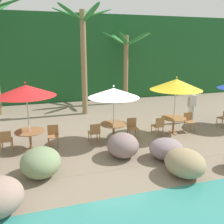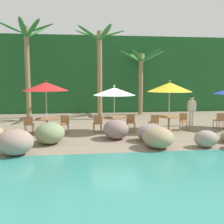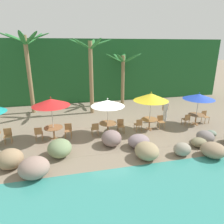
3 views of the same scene
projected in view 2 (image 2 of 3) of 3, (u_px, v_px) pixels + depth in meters
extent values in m
plane|color=gray|center=(115.00, 131.00, 13.69)|extent=(120.00, 120.00, 0.00)
cube|color=gray|center=(115.00, 131.00, 13.69)|extent=(18.00, 5.20, 0.01)
cube|color=#1E5628|center=(100.00, 75.00, 22.19)|extent=(28.00, 2.40, 6.00)
ellipsoid|color=#9D8964|center=(158.00, 137.00, 10.36)|extent=(1.19, 1.34, 0.82)
ellipsoid|color=gray|center=(15.00, 142.00, 9.38)|extent=(1.30, 1.20, 0.92)
ellipsoid|color=gray|center=(150.00, 133.00, 11.54)|extent=(1.19, 1.13, 0.73)
ellipsoid|color=gray|center=(116.00, 129.00, 11.94)|extent=(1.13, 1.26, 0.87)
ellipsoid|color=gray|center=(206.00, 139.00, 10.46)|extent=(0.91, 0.76, 0.67)
ellipsoid|color=gray|center=(50.00, 133.00, 11.05)|extent=(1.21, 1.38, 0.88)
cylinder|color=silver|center=(46.00, 109.00, 13.04)|extent=(0.04, 0.04, 2.40)
cone|color=red|center=(46.00, 86.00, 12.91)|extent=(2.17, 2.17, 0.41)
sphere|color=red|center=(46.00, 81.00, 12.87)|extent=(0.07, 0.07, 0.07)
cube|color=olive|center=(47.00, 133.00, 13.19)|extent=(0.60, 0.12, 0.03)
cube|color=olive|center=(47.00, 133.00, 13.19)|extent=(0.12, 0.60, 0.03)
cylinder|color=olive|center=(47.00, 126.00, 13.14)|extent=(0.09, 0.09, 0.71)
cylinder|color=olive|center=(47.00, 119.00, 13.10)|extent=(1.10, 1.10, 0.03)
cylinder|color=#9E7042|center=(68.00, 129.00, 13.01)|extent=(0.04, 0.04, 0.45)
cylinder|color=#9E7042|center=(60.00, 130.00, 13.00)|extent=(0.04, 0.04, 0.45)
cylinder|color=#9E7042|center=(69.00, 128.00, 13.36)|extent=(0.04, 0.04, 0.45)
cylinder|color=#9E7042|center=(61.00, 128.00, 13.35)|extent=(0.04, 0.04, 0.45)
cube|color=#9E7042|center=(64.00, 124.00, 13.15)|extent=(0.46, 0.46, 0.03)
cube|color=#9E7042|center=(65.00, 119.00, 13.33)|extent=(0.42, 0.08, 0.42)
cylinder|color=#9E7042|center=(26.00, 129.00, 13.22)|extent=(0.04, 0.04, 0.45)
cylinder|color=#9E7042|center=(34.00, 129.00, 13.26)|extent=(0.04, 0.04, 0.45)
cylinder|color=#9E7042|center=(25.00, 130.00, 12.87)|extent=(0.04, 0.04, 0.45)
cylinder|color=#9E7042|center=(32.00, 130.00, 12.91)|extent=(0.04, 0.04, 0.45)
cube|color=#9E7042|center=(29.00, 124.00, 13.04)|extent=(0.42, 0.42, 0.03)
cube|color=#9E7042|center=(28.00, 121.00, 12.81)|extent=(0.42, 0.04, 0.42)
cylinder|color=silver|center=(114.00, 111.00, 13.42)|extent=(0.04, 0.04, 2.14)
cone|color=white|center=(114.00, 91.00, 13.30)|extent=(2.08, 2.08, 0.37)
sphere|color=white|center=(114.00, 86.00, 13.27)|extent=(0.07, 0.07, 0.07)
cube|color=olive|center=(114.00, 132.00, 13.55)|extent=(0.60, 0.12, 0.03)
cube|color=olive|center=(114.00, 132.00, 13.55)|extent=(0.12, 0.60, 0.03)
cylinder|color=olive|center=(114.00, 125.00, 13.50)|extent=(0.09, 0.09, 0.71)
cylinder|color=olive|center=(114.00, 118.00, 13.46)|extent=(1.10, 1.10, 0.03)
cylinder|color=#9E7042|center=(135.00, 128.00, 13.41)|extent=(0.04, 0.04, 0.45)
cylinder|color=#9E7042|center=(128.00, 128.00, 13.39)|extent=(0.04, 0.04, 0.45)
cylinder|color=#9E7042|center=(134.00, 127.00, 13.76)|extent=(0.04, 0.04, 0.45)
cylinder|color=#9E7042|center=(127.00, 127.00, 13.74)|extent=(0.04, 0.04, 0.45)
cube|color=#9E7042|center=(131.00, 123.00, 13.55)|extent=(0.44, 0.44, 0.03)
cube|color=#9E7042|center=(131.00, 118.00, 13.72)|extent=(0.42, 0.06, 0.42)
cylinder|color=#9E7042|center=(94.00, 128.00, 13.51)|extent=(0.04, 0.04, 0.45)
cylinder|color=#9E7042|center=(101.00, 127.00, 13.58)|extent=(0.04, 0.04, 0.45)
cylinder|color=#9E7042|center=(94.00, 129.00, 13.16)|extent=(0.04, 0.04, 0.45)
cylinder|color=#9E7042|center=(102.00, 129.00, 13.23)|extent=(0.04, 0.04, 0.45)
cube|color=#9E7042|center=(97.00, 123.00, 13.34)|extent=(0.44, 0.44, 0.03)
cube|color=#9E7042|center=(98.00, 120.00, 13.12)|extent=(0.42, 0.06, 0.42)
cylinder|color=silver|center=(169.00, 108.00, 13.82)|extent=(0.04, 0.04, 2.35)
cone|color=yellow|center=(170.00, 87.00, 13.69)|extent=(2.26, 2.26, 0.47)
sphere|color=yellow|center=(170.00, 81.00, 13.66)|extent=(0.07, 0.07, 0.07)
cube|color=olive|center=(169.00, 130.00, 13.96)|extent=(0.60, 0.12, 0.03)
cube|color=olive|center=(169.00, 130.00, 13.96)|extent=(0.12, 0.60, 0.03)
cylinder|color=olive|center=(169.00, 123.00, 13.92)|extent=(0.09, 0.09, 0.71)
cylinder|color=olive|center=(169.00, 117.00, 13.88)|extent=(1.10, 1.10, 0.03)
cylinder|color=#9E7042|center=(189.00, 126.00, 13.87)|extent=(0.04, 0.04, 0.45)
cylinder|color=#9E7042|center=(182.00, 126.00, 13.83)|extent=(0.04, 0.04, 0.45)
cylinder|color=#9E7042|center=(186.00, 125.00, 14.22)|extent=(0.04, 0.04, 0.45)
cylinder|color=#9E7042|center=(180.00, 125.00, 14.19)|extent=(0.04, 0.04, 0.45)
cube|color=#9E7042|center=(185.00, 121.00, 14.00)|extent=(0.43, 0.43, 0.03)
cube|color=#9E7042|center=(183.00, 117.00, 14.17)|extent=(0.42, 0.04, 0.42)
cylinder|color=#9E7042|center=(149.00, 126.00, 13.89)|extent=(0.04, 0.04, 0.45)
cylinder|color=#9E7042|center=(155.00, 126.00, 13.96)|extent=(0.04, 0.04, 0.45)
cylinder|color=#9E7042|center=(151.00, 128.00, 13.54)|extent=(0.04, 0.04, 0.45)
cylinder|color=#9E7042|center=(158.00, 127.00, 13.62)|extent=(0.04, 0.04, 0.45)
cube|color=#9E7042|center=(153.00, 122.00, 13.72)|extent=(0.46, 0.46, 0.03)
cube|color=#9E7042|center=(155.00, 119.00, 13.51)|extent=(0.42, 0.08, 0.42)
cylinder|color=#9E7042|center=(213.00, 124.00, 14.50)|extent=(0.04, 0.04, 0.45)
cylinder|color=#9E7042|center=(219.00, 124.00, 14.56)|extent=(0.04, 0.04, 0.45)
cylinder|color=#9E7042|center=(217.00, 125.00, 14.15)|extent=(0.04, 0.04, 0.45)
cylinder|color=#9E7042|center=(223.00, 125.00, 14.21)|extent=(0.04, 0.04, 0.45)
cube|color=#9E7042|center=(218.00, 120.00, 14.33)|extent=(0.44, 0.44, 0.03)
cube|color=#9E7042|center=(220.00, 117.00, 14.11)|extent=(0.42, 0.05, 0.42)
cylinder|color=olive|center=(28.00, 73.00, 18.21)|extent=(0.32, 0.32, 6.16)
ellipsoid|color=#2D7A38|center=(40.00, 28.00, 17.83)|extent=(1.88, 0.64, 0.70)
ellipsoid|color=#2D7A38|center=(37.00, 32.00, 18.64)|extent=(1.42, 1.53, 1.02)
ellipsoid|color=#2D7A38|center=(25.00, 32.00, 18.75)|extent=(0.78, 1.78, 0.99)
ellipsoid|color=#2D7A38|center=(15.00, 30.00, 18.27)|extent=(1.74, 1.30, 0.75)
ellipsoid|color=#2D7A38|center=(11.00, 27.00, 17.41)|extent=(1.83, 0.99, 0.80)
ellipsoid|color=#2D7A38|center=(23.00, 27.00, 16.92)|extent=(0.40, 1.73, 1.03)
ellipsoid|color=#2D7A38|center=(33.00, 28.00, 17.18)|extent=(1.34, 1.61, 0.98)
cylinder|color=olive|center=(100.00, 76.00, 17.62)|extent=(0.32, 0.32, 5.73)
ellipsoid|color=#2D7A38|center=(112.00, 34.00, 17.53)|extent=(1.74, 0.61, 0.62)
ellipsoid|color=#2D7A38|center=(102.00, 36.00, 18.16)|extent=(0.85, 1.67, 0.85)
ellipsoid|color=#2D7A38|center=(87.00, 34.00, 17.56)|extent=(1.68, 1.03, 0.71)
ellipsoid|color=#2D7A38|center=(89.00, 32.00, 16.72)|extent=(1.56, 1.25, 0.80)
ellipsoid|color=#2D7A38|center=(105.00, 32.00, 16.53)|extent=(0.90, 1.65, 0.87)
cylinder|color=olive|center=(141.00, 84.00, 20.11)|extent=(0.32, 0.32, 4.53)
ellipsoid|color=#2D7A38|center=(153.00, 57.00, 19.92)|extent=(1.67, 0.45, 0.92)
ellipsoid|color=#2D7A38|center=(142.00, 58.00, 20.74)|extent=(0.86, 1.63, 1.04)
ellipsoid|color=#2D7A38|center=(135.00, 58.00, 20.66)|extent=(0.89, 1.68, 0.93)
ellipsoid|color=#2D7A38|center=(130.00, 56.00, 19.59)|extent=(1.72, 0.65, 0.87)
ellipsoid|color=#2D7A38|center=(137.00, 55.00, 19.05)|extent=(1.23, 1.63, 0.80)
ellipsoid|color=#2D7A38|center=(150.00, 55.00, 19.18)|extent=(1.24, 1.62, 0.80)
cylinder|color=white|center=(190.00, 118.00, 15.36)|extent=(0.13, 0.13, 0.86)
cylinder|color=white|center=(193.00, 118.00, 15.38)|extent=(0.13, 0.13, 0.86)
cube|color=white|center=(192.00, 106.00, 15.28)|extent=(0.38, 0.27, 0.58)
cylinder|color=#D6AD89|center=(188.00, 107.00, 15.26)|extent=(0.08, 0.08, 0.50)
cylinder|color=#D6AD89|center=(195.00, 106.00, 15.31)|extent=(0.08, 0.08, 0.50)
sphere|color=#D6AD89|center=(192.00, 98.00, 15.23)|extent=(0.21, 0.21, 0.21)
sphere|color=black|center=(192.00, 98.00, 15.22)|extent=(0.18, 0.18, 0.18)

